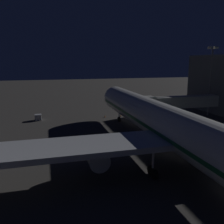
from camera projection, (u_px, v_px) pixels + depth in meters
name	position (u px, v px, depth m)	size (l,w,h in m)	color
ground_plane	(146.00, 144.00, 43.64)	(320.00, 320.00, 0.00)	#383533
airliner_at_gate	(175.00, 129.00, 33.37)	(57.46, 65.79, 17.76)	silver
jet_bridge	(173.00, 102.00, 54.34)	(18.99, 3.40, 7.00)	#9E9E99
apron_floodlight_mast	(211.00, 76.00, 64.46)	(2.90, 0.50, 18.20)	#59595E
baggage_container_mid_row	(38.00, 117.00, 60.84)	(1.57, 1.63, 1.48)	#B7BABF
traffic_cone_nose_port	(121.00, 115.00, 65.22)	(0.36, 0.36, 0.55)	orange
traffic_cone_nose_starboard	(105.00, 116.00, 64.09)	(0.36, 0.36, 0.55)	orange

